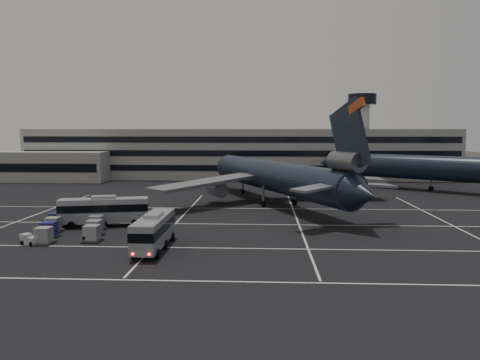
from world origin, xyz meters
The scene contains 10 objects.
ground centered at (0.00, 0.00, 0.00)m, with size 260.00×260.00×0.00m, color black.
lane_markings centered at (0.95, 0.72, 0.01)m, with size 90.00×55.62×0.01m.
terminal centered at (-2.95, 71.14, 6.93)m, with size 125.00×26.00×24.00m.
hills centered at (17.99, 170.00, -12.07)m, with size 352.00×180.00×44.00m.
trijet_main centered at (9.10, 22.58, 5.25)m, with size 43.34×54.36×18.08m.
trijet_far centered at (45.56, 43.59, 5.43)m, with size 49.23×39.85×18.08m.
bus_near centered at (-5.70, -10.68, 2.27)m, with size 3.00×11.79×4.15m.
bus_far centered at (-15.82, 1.85, 2.38)m, with size 12.66×5.51×4.36m.
tug_b centered at (-20.82, -9.47, 0.61)m, with size 2.46×2.05×1.37m.
uld_cluster centered at (-18.27, -4.33, 1.00)m, with size 10.61×12.51×2.05m.
Camera 1 is at (6.75, -62.77, 13.51)m, focal length 35.00 mm.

